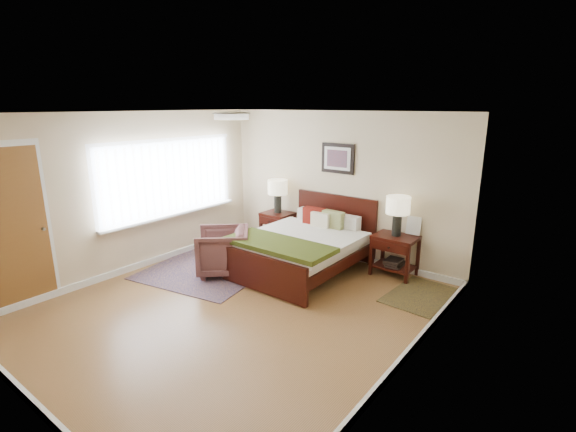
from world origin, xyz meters
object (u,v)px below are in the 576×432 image
at_px(armchair, 223,251).
at_px(rug_persian, 222,262).
at_px(nightstand_right, 395,251).
at_px(lamp_right, 398,208).
at_px(bed, 304,242).
at_px(lamp_left, 278,190).
at_px(nightstand_left, 277,219).

bearing_deg(armchair, rug_persian, -172.01).
xyz_separation_m(nightstand_right, rug_persian, (-2.54, -1.26, -0.39)).
relative_size(lamp_right, rug_persian, 0.24).
bearing_deg(rug_persian, bed, 10.68).
relative_size(nightstand_right, lamp_right, 1.07).
xyz_separation_m(nightstand_right, armchair, (-2.18, -1.56, -0.03)).
relative_size(lamp_left, rug_persian, 0.24).
bearing_deg(nightstand_right, lamp_left, 179.64).
relative_size(nightstand_left, lamp_left, 1.05).
height_order(bed, rug_persian, bed).
bearing_deg(lamp_left, nightstand_left, -90.00).
bearing_deg(rug_persian, nightstand_left, 70.54).
bearing_deg(lamp_left, lamp_right, 0.00).
relative_size(armchair, rug_persian, 0.31).
bearing_deg(rug_persian, lamp_left, 70.69).
distance_m(nightstand_right, armchair, 2.68).
bearing_deg(nightstand_right, nightstand_left, -179.83).
distance_m(bed, armchair, 1.28).
distance_m(nightstand_right, rug_persian, 2.86).
xyz_separation_m(lamp_left, rug_persian, (-0.20, -1.27, -1.07)).
relative_size(bed, nightstand_left, 3.12).
xyz_separation_m(bed, rug_persian, (-1.34, -0.51, -0.49)).
relative_size(bed, lamp_right, 3.29).
height_order(lamp_right, armchair, lamp_right).
relative_size(nightstand_right, rug_persian, 0.25).
bearing_deg(nightstand_right, rug_persian, -153.70).
distance_m(lamp_left, rug_persian, 1.67).
relative_size(lamp_right, armchair, 0.76).
bearing_deg(lamp_left, armchair, -84.34).
bearing_deg(rug_persian, armchair, -50.43).
relative_size(lamp_left, armchair, 0.76).
height_order(bed, nightstand_left, bed).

